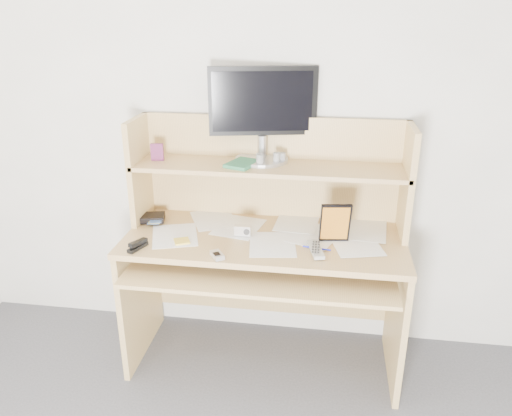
# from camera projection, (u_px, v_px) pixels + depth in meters

# --- Properties ---
(back_wall) EXTENTS (3.60, 0.04, 2.50)m
(back_wall) POSITION_uv_depth(u_px,v_px,m) (273.00, 125.00, 2.61)
(back_wall) COLOR silver
(back_wall) RESTS_ON floor
(desk) EXTENTS (1.40, 0.70, 1.30)m
(desk) POSITION_uv_depth(u_px,v_px,m) (266.00, 240.00, 2.60)
(desk) COLOR tan
(desk) RESTS_ON floor
(paper_clutter) EXTENTS (1.32, 0.54, 0.01)m
(paper_clutter) POSITION_uv_depth(u_px,v_px,m) (264.00, 236.00, 2.50)
(paper_clutter) COLOR silver
(paper_clutter) RESTS_ON desk
(keyboard) EXTENTS (0.47, 0.21, 0.03)m
(keyboard) POSITION_uv_depth(u_px,v_px,m) (248.00, 257.00, 2.48)
(keyboard) COLOR black
(keyboard) RESTS_ON desk
(tv_remote) EXTENTS (0.09, 0.19, 0.02)m
(tv_remote) POSITION_uv_depth(u_px,v_px,m) (316.00, 249.00, 2.34)
(tv_remote) COLOR #999994
(tv_remote) RESTS_ON paper_clutter
(flip_phone) EXTENTS (0.08, 0.10, 0.02)m
(flip_phone) POSITION_uv_depth(u_px,v_px,m) (217.00, 254.00, 2.29)
(flip_phone) COLOR silver
(flip_phone) RESTS_ON paper_clutter
(stapler) EXTENTS (0.07, 0.12, 0.04)m
(stapler) POSITION_uv_depth(u_px,v_px,m) (137.00, 245.00, 2.37)
(stapler) COLOR black
(stapler) RESTS_ON paper_clutter
(wallet) EXTENTS (0.14, 0.13, 0.03)m
(wallet) POSITION_uv_depth(u_px,v_px,m) (153.00, 218.00, 2.68)
(wallet) COLOR black
(wallet) RESTS_ON paper_clutter
(sticky_note_pad) EXTENTS (0.10, 0.10, 0.01)m
(sticky_note_pad) POSITION_uv_depth(u_px,v_px,m) (182.00, 241.00, 2.44)
(sticky_note_pad) COLOR yellow
(sticky_note_pad) RESTS_ON desk
(digital_camera) EXTENTS (0.08, 0.03, 0.05)m
(digital_camera) POSITION_uv_depth(u_px,v_px,m) (243.00, 230.00, 2.50)
(digital_camera) COLOR silver
(digital_camera) RESTS_ON paper_clutter
(game_case) EXTENTS (0.15, 0.04, 0.21)m
(game_case) POSITION_uv_depth(u_px,v_px,m) (335.00, 223.00, 2.39)
(game_case) COLOR black
(game_case) RESTS_ON paper_clutter
(blue_pen) EXTENTS (0.13, 0.03, 0.01)m
(blue_pen) POSITION_uv_depth(u_px,v_px,m) (317.00, 248.00, 2.36)
(blue_pen) COLOR #171FB3
(blue_pen) RESTS_ON paper_clutter
(card_box) EXTENTS (0.07, 0.03, 0.09)m
(card_box) POSITION_uv_depth(u_px,v_px,m) (157.00, 152.00, 2.58)
(card_box) COLOR #A81629
(card_box) RESTS_ON desk
(shelf_book) EXTENTS (0.18, 0.21, 0.02)m
(shelf_book) POSITION_uv_depth(u_px,v_px,m) (242.00, 164.00, 2.51)
(shelf_book) COLOR #338159
(shelf_book) RESTS_ON desk
(chip_stack_a) EXTENTS (0.04, 0.04, 0.05)m
(chip_stack_a) POSITION_uv_depth(u_px,v_px,m) (282.00, 158.00, 2.54)
(chip_stack_a) COLOR black
(chip_stack_a) RESTS_ON desk
(chip_stack_b) EXTENTS (0.04, 0.04, 0.06)m
(chip_stack_b) POSITION_uv_depth(u_px,v_px,m) (260.00, 161.00, 2.48)
(chip_stack_b) COLOR white
(chip_stack_b) RESTS_ON desk
(chip_stack_c) EXTENTS (0.04, 0.04, 0.05)m
(chip_stack_c) POSITION_uv_depth(u_px,v_px,m) (260.00, 158.00, 2.56)
(chip_stack_c) COLOR black
(chip_stack_c) RESTS_ON desk
(chip_stack_d) EXTENTS (0.05, 0.05, 0.06)m
(chip_stack_d) POSITION_uv_depth(u_px,v_px,m) (276.00, 159.00, 2.51)
(chip_stack_d) COLOR white
(chip_stack_d) RESTS_ON desk
(monitor) EXTENTS (0.54, 0.27, 0.47)m
(monitor) POSITION_uv_depth(u_px,v_px,m) (263.00, 111.00, 2.51)
(monitor) COLOR #B6B6BB
(monitor) RESTS_ON desk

